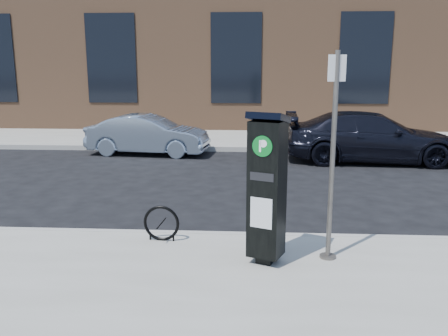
# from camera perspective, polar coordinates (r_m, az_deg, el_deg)

# --- Properties ---
(ground) EXTENTS (120.00, 120.00, 0.00)m
(ground) POSITION_cam_1_polar(r_m,az_deg,el_deg) (7.71, -1.70, -8.77)
(ground) COLOR black
(ground) RESTS_ON ground
(sidewalk_far) EXTENTS (60.00, 12.00, 0.15)m
(sidewalk_far) POSITION_cam_1_polar(r_m,az_deg,el_deg) (21.34, 1.60, 5.09)
(sidewalk_far) COLOR gray
(sidewalk_far) RESTS_ON ground
(curb_near) EXTENTS (60.00, 0.12, 0.16)m
(curb_near) POSITION_cam_1_polar(r_m,az_deg,el_deg) (7.66, -1.71, -8.30)
(curb_near) COLOR #9E9B93
(curb_near) RESTS_ON ground
(curb_far) EXTENTS (60.00, 0.12, 0.16)m
(curb_far) POSITION_cam_1_polar(r_m,az_deg,el_deg) (15.43, 0.91, 2.28)
(curb_far) COLOR #9E9B93
(curb_far) RESTS_ON ground
(building) EXTENTS (28.00, 10.05, 8.25)m
(building) POSITION_cam_1_polar(r_m,az_deg,el_deg) (24.20, 1.90, 15.61)
(building) COLOR brown
(building) RESTS_ON ground
(parking_kiosk) EXTENTS (0.60, 0.57, 2.05)m
(parking_kiosk) POSITION_cam_1_polar(r_m,az_deg,el_deg) (6.25, 5.19, -2.30)
(parking_kiosk) COLOR black
(parking_kiosk) RESTS_ON sidewalk_near
(sign_pole) EXTENTS (0.24, 0.22, 2.81)m
(sign_pole) POSITION_cam_1_polar(r_m,az_deg,el_deg) (6.46, 12.92, 1.02)
(sign_pole) COLOR #59534E
(sign_pole) RESTS_ON sidewalk_near
(bike_rack) EXTENTS (0.56, 0.09, 0.56)m
(bike_rack) POSITION_cam_1_polar(r_m,az_deg,el_deg) (7.29, -7.54, -6.63)
(bike_rack) COLOR black
(bike_rack) RESTS_ON sidewalk_near
(car_silver) EXTENTS (3.88, 1.71, 1.24)m
(car_silver) POSITION_cam_1_polar(r_m,az_deg,el_deg) (15.07, -9.13, 3.98)
(car_silver) COLOR #8394A7
(car_silver) RESTS_ON ground
(car_dark) EXTENTS (5.05, 2.27, 1.44)m
(car_dark) POSITION_cam_1_polar(r_m,az_deg,el_deg) (14.37, 17.30, 3.57)
(car_dark) COLOR black
(car_dark) RESTS_ON ground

